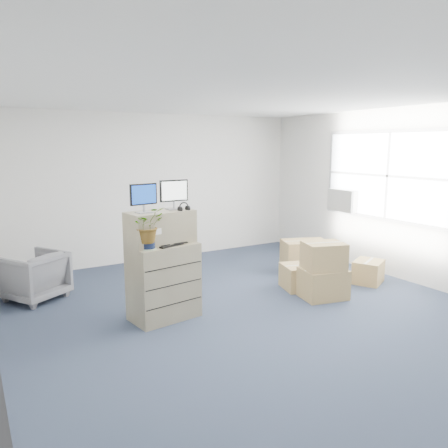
{
  "coord_description": "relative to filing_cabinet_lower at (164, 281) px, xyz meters",
  "views": [
    {
      "loc": [
        -3.12,
        -4.38,
        2.19
      ],
      "look_at": [
        -0.3,
        0.4,
        1.2
      ],
      "focal_mm": 35.0,
      "sensor_mm": 36.0,
      "label": 1
    }
  ],
  "objects": [
    {
      "name": "cardboard_boxes",
      "position": [
        2.67,
        0.03,
        -0.19
      ],
      "size": [
        1.81,
        1.87,
        0.83
      ],
      "color": "#99804A",
      "rests_on": "ground"
    },
    {
      "name": "mouse",
      "position": [
        0.32,
        -0.02,
        0.5
      ],
      "size": [
        0.1,
        0.08,
        0.03
      ],
      "primitive_type": "ellipsoid",
      "rotation": [
        0.0,
        0.0,
        0.35
      ],
      "color": "silver",
      "rests_on": "filing_cabinet_lower"
    },
    {
      "name": "keyboard",
      "position": [
        0.07,
        -0.09,
        0.5
      ],
      "size": [
        0.46,
        0.31,
        0.02
      ],
      "primitive_type": "cube",
      "rotation": [
        0.0,
        0.0,
        0.35
      ],
      "color": "black",
      "rests_on": "filing_cabinet_lower"
    },
    {
      "name": "monitor_left",
      "position": [
        -0.23,
        0.01,
        1.1
      ],
      "size": [
        0.36,
        0.17,
        0.36
      ],
      "rotation": [
        0.0,
        0.0,
        0.17
      ],
      "color": "#99999E",
      "rests_on": "filing_cabinet_upper"
    },
    {
      "name": "office_chair",
      "position": [
        -1.34,
        1.6,
        -0.1
      ],
      "size": [
        1.0,
        0.98,
        0.76
      ],
      "primitive_type": "imported",
      "rotation": [
        0.0,
        0.0,
        3.69
      ],
      "color": "slate",
      "rests_on": "ground"
    },
    {
      "name": "headphones",
      "position": [
        0.27,
        -0.06,
        0.94
      ],
      "size": [
        0.14,
        0.04,
        0.14
      ],
      "primitive_type": "torus",
      "rotation": [
        1.57,
        0.0,
        0.15
      ],
      "color": "black",
      "rests_on": "filing_cabinet_upper"
    },
    {
      "name": "ground",
      "position": [
        1.06,
        -0.62,
        -0.49
      ],
      "size": [
        7.0,
        7.0,
        0.0
      ],
      "primitive_type": "plane",
      "color": "#212A3C",
      "rests_on": "ground"
    },
    {
      "name": "window",
      "position": [
        4.02,
        -0.12,
        1.21
      ],
      "size": [
        0.07,
        2.72,
        1.52
      ],
      "color": "gray",
      "rests_on": "wall_right"
    },
    {
      "name": "phone_dock",
      "position": [
        -0.06,
        0.07,
        0.53
      ],
      "size": [
        0.06,
        0.05,
        0.12
      ],
      "rotation": [
        0.0,
        0.0,
        0.15
      ],
      "color": "silver",
      "rests_on": "filing_cabinet_lower"
    },
    {
      "name": "wall_right",
      "position": [
        4.07,
        -0.62,
        0.91
      ],
      "size": [
        0.02,
        7.0,
        2.8
      ],
      "primitive_type": "cube",
      "color": "silver",
      "rests_on": "ground"
    },
    {
      "name": "filing_cabinet_lower",
      "position": [
        0.0,
        0.0,
        0.0
      ],
      "size": [
        0.9,
        0.63,
        0.97
      ],
      "primitive_type": "cube",
      "rotation": [
        0.0,
        0.0,
        0.15
      ],
      "color": "gray",
      "rests_on": "ground"
    },
    {
      "name": "external_drive",
      "position": [
        0.29,
        0.17,
        0.52
      ],
      "size": [
        0.22,
        0.18,
        0.06
      ],
      "primitive_type": "cube",
      "rotation": [
        0.0,
        0.0,
        -0.14
      ],
      "color": "black",
      "rests_on": "filing_cabinet_lower"
    },
    {
      "name": "water_bottle",
      "position": [
        0.12,
        0.03,
        0.62
      ],
      "size": [
        0.07,
        0.07,
        0.26
      ],
      "primitive_type": "cylinder",
      "color": "#9C9EA5",
      "rests_on": "filing_cabinet_lower"
    },
    {
      "name": "wall_back",
      "position": [
        1.06,
        2.89,
        0.91
      ],
      "size": [
        6.0,
        0.02,
        2.8
      ],
      "primitive_type": "cube",
      "color": "silver",
      "rests_on": "ground"
    },
    {
      "name": "ac_unit",
      "position": [
        3.93,
        0.78,
        0.71
      ],
      "size": [
        0.24,
        0.6,
        0.4
      ],
      "primitive_type": "cube",
      "color": "beige",
      "rests_on": "wall_right"
    },
    {
      "name": "tissue_box",
      "position": [
        0.33,
        0.19,
        0.59
      ],
      "size": [
        0.27,
        0.21,
        0.09
      ],
      "primitive_type": "cube",
      "rotation": [
        0.0,
        0.0,
        0.45
      ],
      "color": "#3D82D0",
      "rests_on": "external_drive"
    },
    {
      "name": "potted_plant",
      "position": [
        -0.26,
        -0.17,
        0.72
      ],
      "size": [
        0.49,
        0.52,
        0.41
      ],
      "rotation": [
        0.0,
        0.0,
        0.15
      ],
      "color": "#97AA88",
      "rests_on": "filing_cabinet_lower"
    },
    {
      "name": "filing_cabinet_upper",
      "position": [
        -0.01,
        0.05,
        0.7
      ],
      "size": [
        0.89,
        0.53,
        0.42
      ],
      "primitive_type": "cube",
      "rotation": [
        0.0,
        0.0,
        0.15
      ],
      "color": "gray",
      "rests_on": "filing_cabinet_lower"
    },
    {
      "name": "monitor_right",
      "position": [
        0.21,
        0.09,
        1.12
      ],
      "size": [
        0.38,
        0.15,
        0.38
      ],
      "rotation": [
        0.0,
        0.0,
        0.02
      ],
      "color": "#99999E",
      "rests_on": "filing_cabinet_upper"
    }
  ]
}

